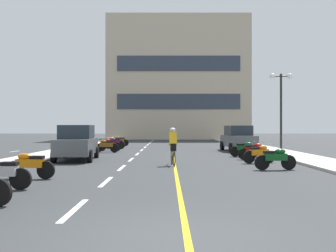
{
  "coord_description": "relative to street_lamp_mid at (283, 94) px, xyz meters",
  "views": [
    {
      "loc": [
        -0.05,
        -5.8,
        1.73
      ],
      "look_at": [
        -0.15,
        14.37,
        1.77
      ],
      "focal_mm": 40.15,
      "sensor_mm": 36.0,
      "label": 1
    }
  ],
  "objects": [
    {
      "name": "lane_dash_7",
      "position": [
        -9.11,
        12.05,
        -3.79
      ],
      "size": [
        0.14,
        2.2,
        0.01
      ],
      "primitive_type": "cube",
      "color": "silver",
      "rests_on": "ground"
    },
    {
      "name": "office_building",
      "position": [
        -5.73,
        30.13,
        4.82
      ],
      "size": [
        19.85,
        6.27,
        17.23
      ],
      "color": "#BCAD93",
      "rests_on": "ground"
    },
    {
      "name": "motorcycle_3",
      "position": [
        -2.85,
        -8.74,
        -3.32
      ],
      "size": [
        1.7,
        0.6,
        0.92
      ],
      "color": "black",
      "rests_on": "ground"
    },
    {
      "name": "lane_dash_5",
      "position": [
        -9.11,
        4.05,
        -3.79
      ],
      "size": [
        0.14,
        2.2,
        0.01
      ],
      "primitive_type": "cube",
      "color": "silver",
      "rests_on": "ground"
    },
    {
      "name": "curb_right",
      "position": [
        0.09,
        6.05,
        -3.73
      ],
      "size": [
        2.4,
        72.0,
        0.12
      ],
      "primitive_type": "cube",
      "color": "#B7B2A8",
      "rests_on": "ground"
    },
    {
      "name": "lane_dash_8",
      "position": [
        -9.11,
        16.05,
        -3.79
      ],
      "size": [
        0.14,
        2.2,
        0.01
      ],
      "primitive_type": "cube",
      "color": "silver",
      "rests_on": "ground"
    },
    {
      "name": "motorcycle_11",
      "position": [
        -11.57,
        10.11,
        -3.32
      ],
      "size": [
        1.7,
        0.6,
        0.92
      ],
      "color": "black",
      "rests_on": "ground"
    },
    {
      "name": "ground_plane",
      "position": [
        -7.11,
        3.05,
        -3.79
      ],
      "size": [
        140.0,
        140.0,
        0.0
      ],
      "primitive_type": "plane",
      "color": "#2D3033"
    },
    {
      "name": "parked_car_near",
      "position": [
        -11.89,
        -4.31,
        -2.88
      ],
      "size": [
        2.17,
        4.32,
        1.82
      ],
      "color": "black",
      "rests_on": "ground"
    },
    {
      "name": "curb_left",
      "position": [
        -14.31,
        6.05,
        -3.73
      ],
      "size": [
        2.4,
        72.0,
        0.12
      ],
      "primitive_type": "cube",
      "color": "#B7B2A8",
      "rests_on": "ground"
    },
    {
      "name": "motorcycle_10",
      "position": [
        -11.8,
        8.13,
        -3.32
      ],
      "size": [
        1.7,
        0.6,
        0.92
      ],
      "color": "black",
      "rests_on": "ground"
    },
    {
      "name": "motorcycle_9",
      "position": [
        -11.39,
        5.97,
        -3.32
      ],
      "size": [
        1.67,
        0.71,
        0.92
      ],
      "color": "black",
      "rests_on": "ground"
    },
    {
      "name": "lane_dash_11",
      "position": [
        -9.11,
        28.05,
        -3.79
      ],
      "size": [
        0.14,
        2.2,
        0.01
      ],
      "primitive_type": "cube",
      "color": "silver",
      "rests_on": "ground"
    },
    {
      "name": "motorcycle_2",
      "position": [
        -11.76,
        -11.3,
        -3.32
      ],
      "size": [
        1.7,
        0.6,
        0.92
      ],
      "color": "black",
      "rests_on": "ground"
    },
    {
      "name": "lane_dash_6",
      "position": [
        -9.11,
        8.05,
        -3.79
      ],
      "size": [
        0.14,
        2.2,
        0.01
      ],
      "primitive_type": "cube",
      "color": "silver",
      "rests_on": "ground"
    },
    {
      "name": "motorcycle_4",
      "position": [
        -2.81,
        -5.92,
        -3.32
      ],
      "size": [
        1.65,
        0.76,
        0.92
      ],
      "color": "black",
      "rests_on": "ground"
    },
    {
      "name": "cyclist_rider",
      "position": [
        -6.94,
        -6.9,
        -2.9
      ],
      "size": [
        0.42,
        1.77,
        1.71
      ],
      "color": "black",
      "rests_on": "ground"
    },
    {
      "name": "lane_dash_9",
      "position": [
        -9.11,
        20.05,
        -3.79
      ],
      "size": [
        0.14,
        2.2,
        0.01
      ],
      "primitive_type": "cube",
      "color": "silver",
      "rests_on": "ground"
    },
    {
      "name": "motorcycle_6",
      "position": [
        -2.72,
        -2.1,
        -3.32
      ],
      "size": [
        1.7,
        0.6,
        0.92
      ],
      "color": "black",
      "rests_on": "ground"
    },
    {
      "name": "motorcycle_8",
      "position": [
        -11.38,
        3.32,
        -3.32
      ],
      "size": [
        1.7,
        0.6,
        0.92
      ],
      "color": "black",
      "rests_on": "ground"
    },
    {
      "name": "centre_line_yellow",
      "position": [
        -6.86,
        6.05,
        -3.79
      ],
      "size": [
        0.12,
        66.0,
        0.01
      ],
      "primitive_type": "cube",
      "color": "gold",
      "rests_on": "ground"
    },
    {
      "name": "lane_dash_4",
      "position": [
        -9.11,
        0.05,
        -3.79
      ],
      "size": [
        0.14,
        2.2,
        0.01
      ],
      "primitive_type": "cube",
      "color": "silver",
      "rests_on": "ground"
    },
    {
      "name": "lane_dash_10",
      "position": [
        -9.11,
        24.05,
        -3.79
      ],
      "size": [
        0.14,
        2.2,
        0.01
      ],
      "primitive_type": "cube",
      "color": "silver",
      "rests_on": "ground"
    },
    {
      "name": "motorcycle_5",
      "position": [
        -2.62,
        -4.02,
        -3.32
      ],
      "size": [
        1.7,
        0.6,
        0.92
      ],
      "color": "black",
      "rests_on": "ground"
    },
    {
      "name": "motorcycle_7",
      "position": [
        -11.33,
        1.46,
        -3.32
      ],
      "size": [
        1.7,
        0.6,
        0.92
      ],
      "color": "black",
      "rests_on": "ground"
    },
    {
      "name": "parked_car_mid",
      "position": [
        -2.14,
        3.07,
        -2.88
      ],
      "size": [
        2.17,
        4.31,
        1.82
      ],
      "color": "black",
      "rests_on": "ground"
    },
    {
      "name": "lane_dash_0",
      "position": [
        -9.11,
        -15.95,
        -3.79
      ],
      "size": [
        0.14,
        2.2,
        0.01
      ],
      "primitive_type": "cube",
      "color": "silver",
      "rests_on": "ground"
    },
    {
      "name": "street_lamp_mid",
      "position": [
        0.0,
        0.0,
        0.0
      ],
      "size": [
        1.46,
        0.36,
        5.0
      ],
      "color": "black",
      "rests_on": "curb_right"
    },
    {
      "name": "lane_dash_3",
      "position": [
        -9.11,
        -3.95,
        -3.79
      ],
      "size": [
        0.14,
        2.2,
        0.01
      ],
      "primitive_type": "cube",
      "color": "silver",
      "rests_on": "ground"
    },
    {
      "name": "lane_dash_1",
      "position": [
        -9.11,
        -11.95,
        -3.79
      ],
      "size": [
        0.14,
        2.2,
        0.01
      ],
      "primitive_type": "cube",
      "color": "silver",
      "rests_on": "ground"
    },
    {
      "name": "motorcycle_1",
      "position": [
        -11.77,
        -13.45,
        -3.32
      ],
      "size": [
        1.7,
        0.6,
        0.92
      ],
      "color": "black",
      "rests_on": "ground"
    },
    {
      "name": "lane_dash_2",
      "position": [
        -9.11,
        -7.95,
        -3.79
      ],
      "size": [
        0.14,
        2.2,
        0.01
      ],
      "primitive_type": "cube",
      "color": "silver",
      "rests_on": "ground"
    }
  ]
}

